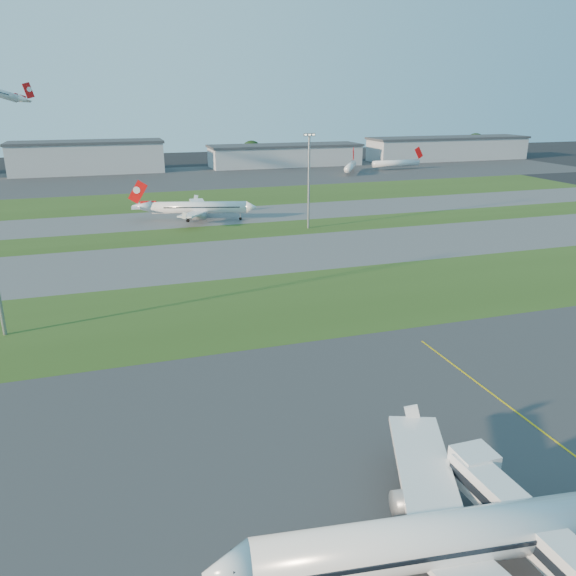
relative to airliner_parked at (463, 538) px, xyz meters
name	(u,v)px	position (x,y,z in m)	size (l,w,h in m)	color
ground	(535,466)	(15.48, 9.82, -4.19)	(700.00, 700.00, 0.00)	black
apron_near	(535,466)	(15.48, 9.82, -4.18)	(300.00, 70.00, 0.01)	#333335
grass_strip_a	(335,298)	(15.48, 61.82, -4.18)	(300.00, 34.00, 0.01)	#304918
taxiway_a	(282,253)	(15.48, 94.82, -4.18)	(300.00, 32.00, 0.01)	#515154
grass_strip_b	(255,230)	(15.48, 119.82, -4.18)	(300.00, 18.00, 0.01)	#304918
taxiway_b	(237,215)	(15.48, 141.82, -4.18)	(300.00, 26.00, 0.01)	#515154
grass_strip_c	(217,198)	(15.48, 174.82, -4.18)	(300.00, 40.00, 0.01)	#304918
apron_far	(192,177)	(15.48, 234.82, -4.18)	(400.00, 80.00, 0.01)	#333335
yellow_line	(575,457)	(20.48, 9.82, -4.19)	(0.25, 60.00, 0.02)	gold
airliner_parked	(463,538)	(0.00, 0.00, 0.00)	(38.13, 32.17, 11.92)	white
airliner_taxiing	(198,208)	(2.91, 137.63, -0.39)	(33.86, 28.44, 10.80)	white
mini_jet_near	(350,166)	(91.15, 225.89, -0.90)	(15.85, 25.61, 9.48)	white
mini_jet_far	(396,163)	(118.90, 231.17, -0.90)	(28.64, 4.30, 9.48)	white
light_mast_centre	(309,175)	(30.48, 117.82, 10.63)	(3.20, 0.70, 25.80)	gray
hangar_west	(88,157)	(-29.52, 264.82, 3.45)	(71.40, 23.00, 15.20)	#9EA0A5
hangar_east	(285,155)	(70.48, 264.82, 1.45)	(81.60, 23.00, 11.20)	#9EA0A5
hangar_far_east	(448,148)	(170.48, 264.82, 2.45)	(96.90, 23.00, 13.20)	#9EA0A5
tree_mid_west	(140,157)	(-4.52, 275.82, 1.65)	(9.90, 9.90, 10.80)	black
tree_mid_east	(252,151)	(55.48, 278.82, 2.63)	(11.55, 11.55, 12.60)	black
tree_east	(377,149)	(130.48, 276.82, 1.97)	(10.45, 10.45, 11.40)	black
tree_far_east	(475,144)	(200.48, 280.82, 3.28)	(12.65, 12.65, 13.80)	black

